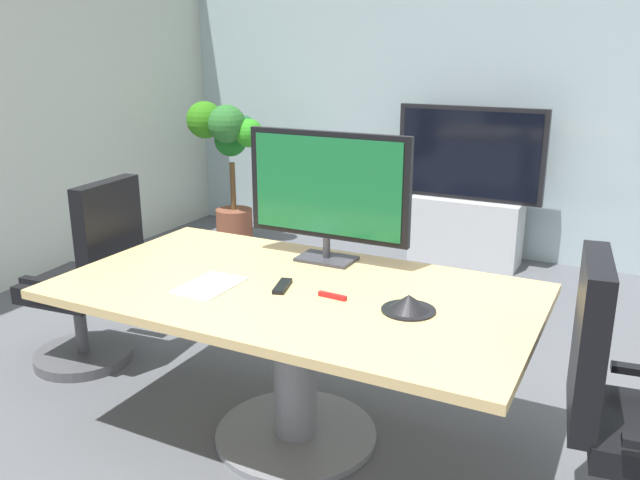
# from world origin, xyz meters

# --- Properties ---
(ground_plane) EXTENTS (7.53, 7.53, 0.00)m
(ground_plane) POSITION_xyz_m (0.00, 0.00, 0.00)
(ground_plane) COLOR #515459
(wall_back_glass_partition) EXTENTS (5.89, 0.10, 2.93)m
(wall_back_glass_partition) POSITION_xyz_m (0.00, 3.26, 1.47)
(wall_back_glass_partition) COLOR #9EB2B7
(wall_back_glass_partition) RESTS_ON ground
(conference_table) EXTENTS (2.09, 1.15, 0.76)m
(conference_table) POSITION_xyz_m (-0.02, -0.02, 0.57)
(conference_table) COLOR tan
(conference_table) RESTS_ON ground
(office_chair_left) EXTENTS (0.62, 0.59, 1.09)m
(office_chair_left) POSITION_xyz_m (-1.41, 0.11, 0.46)
(office_chair_left) COLOR #4C4C51
(office_chair_left) RESTS_ON ground
(office_chair_right) EXTENTS (0.62, 0.60, 1.09)m
(office_chair_right) POSITION_xyz_m (1.37, -0.06, 0.46)
(office_chair_right) COLOR #4C4C51
(office_chair_right) RESTS_ON ground
(tv_monitor) EXTENTS (0.84, 0.18, 0.64)m
(tv_monitor) POSITION_xyz_m (-0.06, 0.39, 1.12)
(tv_monitor) COLOR #333338
(tv_monitor) RESTS_ON conference_table
(wall_display_unit) EXTENTS (1.20, 0.36, 1.31)m
(wall_display_unit) POSITION_xyz_m (-0.01, 2.91, 0.44)
(wall_display_unit) COLOR #B7BABC
(wall_display_unit) RESTS_ON ground
(potted_plant) EXTENTS (0.70, 0.56, 1.30)m
(potted_plant) POSITION_xyz_m (-2.13, 2.52, 0.87)
(potted_plant) COLOR brown
(potted_plant) RESTS_ON ground
(conference_phone) EXTENTS (0.22, 0.22, 0.07)m
(conference_phone) POSITION_xyz_m (0.52, -0.05, 0.79)
(conference_phone) COLOR black
(conference_phone) RESTS_ON conference_table
(remote_control) EXTENTS (0.09, 0.18, 0.02)m
(remote_control) POSITION_xyz_m (-0.06, -0.05, 0.77)
(remote_control) COLOR black
(remote_control) RESTS_ON conference_table
(whiteboard_marker) EXTENTS (0.13, 0.03, 0.02)m
(whiteboard_marker) POSITION_xyz_m (0.19, -0.06, 0.77)
(whiteboard_marker) COLOR red
(whiteboard_marker) RESTS_ON conference_table
(paper_notepad) EXTENTS (0.21, 0.30, 0.01)m
(paper_notepad) POSITION_xyz_m (-0.36, -0.18, 0.76)
(paper_notepad) COLOR white
(paper_notepad) RESTS_ON conference_table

